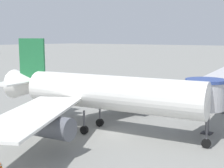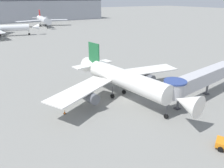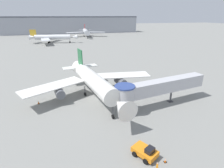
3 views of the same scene
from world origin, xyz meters
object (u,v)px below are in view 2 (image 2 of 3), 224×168
at_px(main_airplane, 124,79).
at_px(jet_bridge, 198,80).
at_px(background_jet_red_tail, 43,20).
at_px(traffic_cone_port_wing, 65,112).
at_px(background_jet_gold_tail, 3,28).

xyz_separation_m(main_airplane, jet_bridge, (12.43, -8.05, 0.16)).
distance_m(jet_bridge, background_jet_red_tail, 139.07).
relative_size(traffic_cone_port_wing, background_jet_red_tail, 0.02).
distance_m(main_airplane, jet_bridge, 14.81).
xyz_separation_m(jet_bridge, traffic_cone_port_wing, (-25.38, 8.21, -4.10)).
bearing_deg(background_jet_gold_tail, main_airplane, -161.73).
xyz_separation_m(main_airplane, background_jet_red_tail, (17.41, 130.93, 0.54)).
bearing_deg(jet_bridge, traffic_cone_port_wing, 153.43).
bearing_deg(jet_bridge, background_jet_red_tail, 79.29).
relative_size(background_jet_red_tail, background_jet_gold_tail, 1.09).
bearing_deg(jet_bridge, background_jet_gold_tail, 94.39).
xyz_separation_m(jet_bridge, background_jet_gold_tail, (-24.85, 107.29, -0.21)).
distance_m(background_jet_red_tail, background_jet_gold_tail, 43.53).
height_order(background_jet_red_tail, background_jet_gold_tail, background_jet_red_tail).
bearing_deg(background_jet_gold_tail, traffic_cone_port_wing, -169.17).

